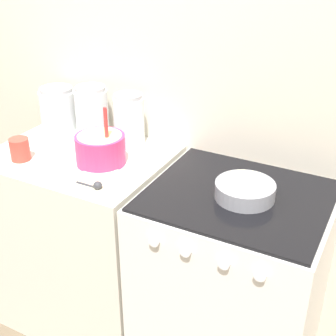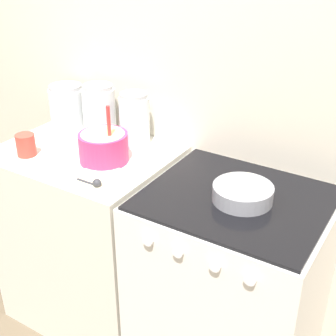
{
  "view_description": "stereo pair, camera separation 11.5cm",
  "coord_description": "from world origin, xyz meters",
  "px_view_note": "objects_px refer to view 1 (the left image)",
  "views": [
    {
      "loc": [
        0.84,
        -1.17,
        1.84
      ],
      "look_at": [
        0.07,
        0.28,
        0.99
      ],
      "focal_mm": 50.0,
      "sensor_mm": 36.0,
      "label": 1
    },
    {
      "loc": [
        0.94,
        -1.11,
        1.84
      ],
      "look_at": [
        0.07,
        0.28,
        0.99
      ],
      "focal_mm": 50.0,
      "sensor_mm": 36.0,
      "label": 2
    }
  ],
  "objects_px": {
    "mixing_bowl": "(100,147)",
    "storage_jar_left": "(58,111)",
    "stove": "(231,289)",
    "tin_can": "(20,149)",
    "storage_jar_right": "(129,123)",
    "baking_pan": "(245,190)",
    "storage_jar_middle": "(92,115)"
  },
  "relations": [
    {
      "from": "mixing_bowl",
      "to": "storage_jar_left",
      "type": "height_order",
      "value": "mixing_bowl"
    },
    {
      "from": "storage_jar_left",
      "to": "stove",
      "type": "bearing_deg",
      "value": -10.89
    },
    {
      "from": "mixing_bowl",
      "to": "tin_can",
      "type": "distance_m",
      "value": 0.35
    },
    {
      "from": "storage_jar_left",
      "to": "storage_jar_right",
      "type": "xyz_separation_m",
      "value": [
        0.41,
        0.0,
        0.01
      ]
    },
    {
      "from": "stove",
      "to": "tin_can",
      "type": "relative_size",
      "value": 9.58
    },
    {
      "from": "baking_pan",
      "to": "storage_jar_left",
      "type": "xyz_separation_m",
      "value": [
        -1.04,
        0.21,
        0.06
      ]
    },
    {
      "from": "baking_pan",
      "to": "storage_jar_right",
      "type": "bearing_deg",
      "value": 161.81
    },
    {
      "from": "mixing_bowl",
      "to": "storage_jar_left",
      "type": "relative_size",
      "value": 1.22
    },
    {
      "from": "storage_jar_left",
      "to": "storage_jar_middle",
      "type": "xyz_separation_m",
      "value": [
        0.21,
        0.0,
        0.02
      ]
    },
    {
      "from": "baking_pan",
      "to": "tin_can",
      "type": "xyz_separation_m",
      "value": [
        -0.97,
        -0.15,
        0.02
      ]
    },
    {
      "from": "mixing_bowl",
      "to": "baking_pan",
      "type": "bearing_deg",
      "value": 1.09
    },
    {
      "from": "stove",
      "to": "storage_jar_left",
      "type": "distance_m",
      "value": 1.17
    },
    {
      "from": "storage_jar_middle",
      "to": "tin_can",
      "type": "distance_m",
      "value": 0.38
    },
    {
      "from": "storage_jar_left",
      "to": "tin_can",
      "type": "height_order",
      "value": "storage_jar_left"
    },
    {
      "from": "storage_jar_right",
      "to": "tin_can",
      "type": "relative_size",
      "value": 2.48
    },
    {
      "from": "storage_jar_right",
      "to": "mixing_bowl",
      "type": "bearing_deg",
      "value": -91.89
    },
    {
      "from": "storage_jar_middle",
      "to": "baking_pan",
      "type": "bearing_deg",
      "value": -13.92
    },
    {
      "from": "baking_pan",
      "to": "storage_jar_middle",
      "type": "height_order",
      "value": "storage_jar_middle"
    },
    {
      "from": "stove",
      "to": "storage_jar_right",
      "type": "distance_m",
      "value": 0.85
    },
    {
      "from": "storage_jar_left",
      "to": "mixing_bowl",
      "type": "bearing_deg",
      "value": -28.55
    },
    {
      "from": "stove",
      "to": "mixing_bowl",
      "type": "xyz_separation_m",
      "value": [
        -0.61,
        -0.02,
        0.54
      ]
    },
    {
      "from": "stove",
      "to": "baking_pan",
      "type": "xyz_separation_m",
      "value": [
        0.03,
        -0.01,
        0.5
      ]
    },
    {
      "from": "stove",
      "to": "storage_jar_left",
      "type": "relative_size",
      "value": 4.45
    },
    {
      "from": "storage_jar_middle",
      "to": "storage_jar_right",
      "type": "distance_m",
      "value": 0.21
    },
    {
      "from": "tin_can",
      "to": "storage_jar_right",
      "type": "bearing_deg",
      "value": 46.79
    },
    {
      "from": "mixing_bowl",
      "to": "storage_jar_right",
      "type": "distance_m",
      "value": 0.22
    },
    {
      "from": "storage_jar_right",
      "to": "stove",
      "type": "bearing_deg",
      "value": -17.91
    },
    {
      "from": "storage_jar_left",
      "to": "storage_jar_middle",
      "type": "bearing_deg",
      "value": 0.0
    },
    {
      "from": "mixing_bowl",
      "to": "storage_jar_middle",
      "type": "relative_size",
      "value": 1.04
    },
    {
      "from": "baking_pan",
      "to": "tin_can",
      "type": "height_order",
      "value": "tin_can"
    },
    {
      "from": "storage_jar_left",
      "to": "storage_jar_right",
      "type": "bearing_deg",
      "value": 0.0
    },
    {
      "from": "stove",
      "to": "mixing_bowl",
      "type": "bearing_deg",
      "value": -177.72
    }
  ]
}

